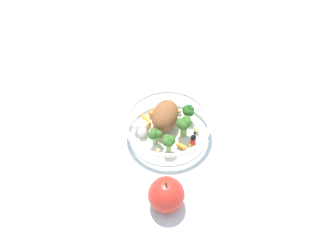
# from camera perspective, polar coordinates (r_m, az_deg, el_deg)

# --- Properties ---
(ground_plane) EXTENTS (2.40, 2.40, 0.00)m
(ground_plane) POSITION_cam_1_polar(r_m,az_deg,el_deg) (0.80, 0.27, -0.87)
(ground_plane) COLOR silver
(food_container) EXTENTS (0.20, 0.20, 0.07)m
(food_container) POSITION_cam_1_polar(r_m,az_deg,el_deg) (0.78, -0.16, 0.42)
(food_container) COLOR white
(food_container) RESTS_ON ground_plane
(loose_apple) EXTENTS (0.07, 0.07, 0.08)m
(loose_apple) POSITION_cam_1_polar(r_m,az_deg,el_deg) (0.67, -0.30, -11.47)
(loose_apple) COLOR red
(loose_apple) RESTS_ON ground_plane
(folded_napkin) EXTENTS (0.14, 0.11, 0.01)m
(folded_napkin) POSITION_cam_1_polar(r_m,az_deg,el_deg) (0.93, 4.22, 8.32)
(folded_napkin) COLOR white
(folded_napkin) RESTS_ON ground_plane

